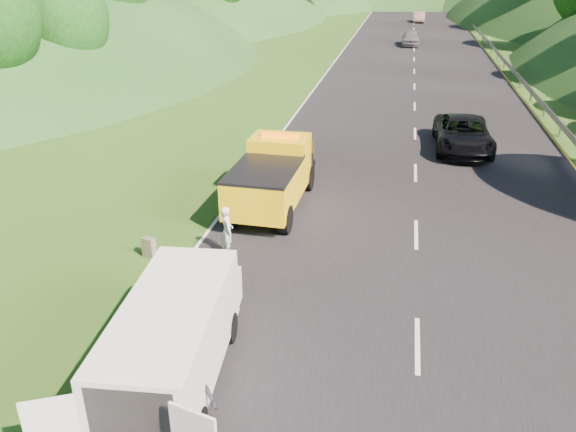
% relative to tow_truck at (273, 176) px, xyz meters
% --- Properties ---
extents(ground, '(320.00, 320.00, 0.00)m').
position_rel_tow_truck_xyz_m(ground, '(2.21, -5.36, -1.22)').
color(ground, '#38661E').
rests_on(ground, ground).
extents(road_surface, '(14.00, 200.00, 0.02)m').
position_rel_tow_truck_xyz_m(road_surface, '(5.21, 34.64, -1.21)').
color(road_surface, black).
rests_on(road_surface, ground).
extents(guardrail, '(0.06, 140.00, 1.52)m').
position_rel_tow_truck_xyz_m(guardrail, '(12.51, 47.14, -1.22)').
color(guardrail, gray).
rests_on(guardrail, ground).
extents(tree_line_left, '(14.00, 140.00, 14.00)m').
position_rel_tow_truck_xyz_m(tree_line_left, '(-16.79, 54.64, -1.22)').
color(tree_line_left, '#25601C').
rests_on(tree_line_left, ground).
extents(tow_truck, '(2.36, 5.88, 2.50)m').
position_rel_tow_truck_xyz_m(tow_truck, '(0.00, 0.00, 0.00)').
color(tow_truck, black).
rests_on(tow_truck, ground).
extents(white_van, '(3.21, 6.08, 2.09)m').
position_rel_tow_truck_xyz_m(white_van, '(0.07, -9.61, -0.04)').
color(white_van, black).
rests_on(white_van, ground).
extents(woman, '(0.66, 0.72, 1.60)m').
position_rel_tow_truck_xyz_m(woman, '(-0.56, -3.89, -1.22)').
color(woman, silver).
rests_on(woman, ground).
extents(child, '(0.56, 0.52, 0.92)m').
position_rel_tow_truck_xyz_m(child, '(-0.62, -5.93, -1.22)').
color(child, tan).
rests_on(child, ground).
extents(worker, '(1.09, 0.66, 1.65)m').
position_rel_tow_truck_xyz_m(worker, '(0.83, -10.82, -1.22)').
color(worker, black).
rests_on(worker, ground).
extents(suitcase, '(0.44, 0.32, 0.64)m').
position_rel_tow_truck_xyz_m(suitcase, '(-2.90, -4.52, -0.90)').
color(suitcase, '#615F49').
rests_on(suitcase, ground).
extents(passing_suv, '(2.63, 5.55, 1.53)m').
position_rel_tow_truck_xyz_m(passing_suv, '(7.37, 8.36, -1.22)').
color(passing_suv, black).
rests_on(passing_suv, ground).
extents(dist_car_a, '(1.77, 4.40, 1.50)m').
position_rel_tow_truck_xyz_m(dist_car_a, '(4.80, 43.30, -1.22)').
color(dist_car_a, '#54565A').
rests_on(dist_car_a, ground).
extents(dist_car_b, '(1.46, 4.18, 1.38)m').
position_rel_tow_truck_xyz_m(dist_car_b, '(5.95, 66.98, -1.22)').
color(dist_car_b, '#7A5351').
rests_on(dist_car_b, ground).
extents(dist_car_c, '(1.92, 4.72, 1.37)m').
position_rel_tow_truck_xyz_m(dist_car_c, '(5.94, 91.13, -1.22)').
color(dist_car_c, '#A35151').
rests_on(dist_car_c, ground).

